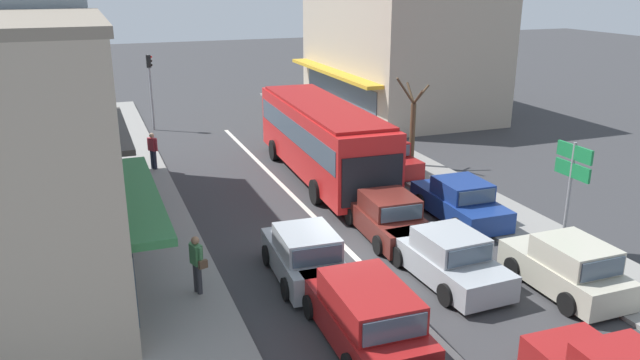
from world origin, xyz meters
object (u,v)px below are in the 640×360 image
at_px(street_tree_right, 412,127).
at_px(sedan_adjacent_lane_lead, 388,217).
at_px(wagon_behind_bus_near, 365,314).
at_px(pedestrian_browsing_midblock, 153,149).
at_px(parked_hatchback_kerb_front, 567,268).
at_px(pedestrian_with_handbag_near, 197,261).
at_px(hatchback_adjacent_lane_trail, 305,256).
at_px(directional_road_sign, 572,172).
at_px(parked_sedan_kerb_third, 384,157).
at_px(parked_sedan_kerb_second, 460,202).
at_px(traffic_light_downstreet, 150,79).
at_px(sedan_behind_bus_mid, 448,258).
at_px(city_bus, 322,136).

bearing_deg(street_tree_right, sedan_adjacent_lane_lead, -124.15).
height_order(wagon_behind_bus_near, pedestrian_browsing_midblock, pedestrian_browsing_midblock).
distance_m(parked_hatchback_kerb_front, pedestrian_with_handbag_near, 9.99).
xyz_separation_m(sedan_adjacent_lane_lead, parked_hatchback_kerb_front, (2.80, -5.20, 0.05)).
distance_m(hatchback_adjacent_lane_trail, directional_road_sign, 8.37).
xyz_separation_m(wagon_behind_bus_near, parked_sedan_kerb_third, (6.49, 12.08, -0.08)).
bearing_deg(sedan_adjacent_lane_lead, parked_hatchback_kerb_front, -61.73).
bearing_deg(parked_sedan_kerb_second, directional_road_sign, -70.16).
bearing_deg(street_tree_right, hatchback_adjacent_lane_trail, -133.38).
xyz_separation_m(traffic_light_downstreet, pedestrian_browsing_midblock, (-0.94, -8.16, -1.79)).
xyz_separation_m(hatchback_adjacent_lane_trail, parked_hatchback_kerb_front, (6.40, -3.28, 0.00)).
distance_m(parked_sedan_kerb_third, directional_road_sign, 10.11).
xyz_separation_m(sedan_behind_bus_mid, street_tree_right, (4.42, 10.16, 1.21)).
relative_size(sedan_behind_bus_mid, parked_hatchback_kerb_front, 1.15).
xyz_separation_m(hatchback_adjacent_lane_trail, traffic_light_downstreet, (-1.85, 20.24, 2.15)).
bearing_deg(sedan_behind_bus_mid, traffic_light_downstreet, 104.44).
relative_size(parked_sedan_kerb_third, directional_road_sign, 1.18).
bearing_deg(sedan_behind_bus_mid, wagon_behind_bus_near, -149.52).
xyz_separation_m(wagon_behind_bus_near, directional_road_sign, (7.80, 2.27, 1.96)).
height_order(sedan_adjacent_lane_lead, pedestrian_browsing_midblock, pedestrian_browsing_midblock).
relative_size(city_bus, pedestrian_with_handbag_near, 6.72).
distance_m(sedan_behind_bus_mid, directional_road_sign, 4.74).
distance_m(parked_sedan_kerb_second, pedestrian_browsing_midblock, 13.56).
xyz_separation_m(sedan_adjacent_lane_lead, pedestrian_with_handbag_near, (-6.64, -1.94, 0.40)).
height_order(sedan_behind_bus_mid, parked_sedan_kerb_third, same).
bearing_deg(parked_hatchback_kerb_front, wagon_behind_bus_near, -177.12).
bearing_deg(sedan_behind_bus_mid, city_bus, 89.59).
distance_m(sedan_behind_bus_mid, sedan_adjacent_lane_lead, 3.44).
relative_size(sedan_behind_bus_mid, wagon_behind_bus_near, 0.94).
bearing_deg(traffic_light_downstreet, sedan_adjacent_lane_lead, -73.41).
distance_m(wagon_behind_bus_near, parked_sedan_kerb_third, 13.71).
relative_size(city_bus, parked_sedan_kerb_second, 2.58).
relative_size(sedan_behind_bus_mid, street_tree_right, 1.03).
xyz_separation_m(traffic_light_downstreet, directional_road_sign, (9.87, -21.56, -0.15)).
bearing_deg(traffic_light_downstreet, directional_road_sign, -65.41).
xyz_separation_m(city_bus, pedestrian_browsing_midblock, (-6.62, 3.49, -0.81)).
xyz_separation_m(parked_hatchback_kerb_front, parked_sedan_kerb_third, (0.31, 11.77, -0.05)).
bearing_deg(directional_road_sign, parked_hatchback_kerb_front, -129.51).
bearing_deg(parked_hatchback_kerb_front, pedestrian_browsing_midblock, 120.93).
height_order(wagon_behind_bus_near, street_tree_right, street_tree_right).
relative_size(wagon_behind_bus_near, street_tree_right, 1.10).
distance_m(city_bus, sedan_adjacent_lane_lead, 6.78).
bearing_deg(pedestrian_with_handbag_near, hatchback_adjacent_lane_trail, 0.47).
bearing_deg(parked_sedan_kerb_third, wagon_behind_bus_near, -118.26).
bearing_deg(wagon_behind_bus_near, parked_sedan_kerb_second, 42.72).
height_order(parked_hatchback_kerb_front, directional_road_sign, directional_road_sign).
distance_m(sedan_behind_bus_mid, hatchback_adjacent_lane_trail, 4.04).
distance_m(wagon_behind_bus_near, pedestrian_browsing_midblock, 15.95).
height_order(directional_road_sign, pedestrian_browsing_midblock, directional_road_sign).
xyz_separation_m(parked_hatchback_kerb_front, parked_sedan_kerb_second, (0.28, 5.66, -0.05)).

